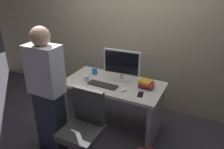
{
  "coord_description": "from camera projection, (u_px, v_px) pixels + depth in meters",
  "views": [
    {
      "loc": [
        1.24,
        -2.56,
        2.13
      ],
      "look_at": [
        0.0,
        -0.05,
        0.87
      ],
      "focal_mm": 35.78,
      "sensor_mm": 36.0,
      "label": 1
    }
  ],
  "objects": [
    {
      "name": "ground_plane",
      "position": [
        113.0,
        124.0,
        3.47
      ],
      "size": [
        9.0,
        9.0,
        0.0
      ],
      "primitive_type": "plane",
      "color": "#3D3842"
    },
    {
      "name": "wall_back",
      "position": [
        137.0,
        18.0,
        3.53
      ],
      "size": [
        6.4,
        0.1,
        3.0
      ],
      "primitive_type": "cube",
      "color": "tan",
      "rests_on": "ground"
    },
    {
      "name": "desk",
      "position": [
        114.0,
        97.0,
        3.26
      ],
      "size": [
        1.41,
        0.72,
        0.72
      ],
      "color": "beige",
      "rests_on": "ground"
    },
    {
      "name": "office_chair",
      "position": [
        84.0,
        132.0,
        2.64
      ],
      "size": [
        0.52,
        0.52,
        0.94
      ],
      "color": "black",
      "rests_on": "ground"
    },
    {
      "name": "person_at_desk",
      "position": [
        48.0,
        93.0,
        2.66
      ],
      "size": [
        0.4,
        0.24,
        1.64
      ],
      "color": "#262838",
      "rests_on": "ground"
    },
    {
      "name": "monitor",
      "position": [
        122.0,
        64.0,
        3.15
      ],
      "size": [
        0.54,
        0.15,
        0.46
      ],
      "color": "silver",
      "rests_on": "desk"
    },
    {
      "name": "keyboard",
      "position": [
        103.0,
        85.0,
        3.09
      ],
      "size": [
        0.43,
        0.15,
        0.02
      ],
      "primitive_type": "cube",
      "rotation": [
        0.0,
        0.0,
        -0.04
      ],
      "color": "#262626",
      "rests_on": "desk"
    },
    {
      "name": "mouse",
      "position": [
        124.0,
        90.0,
        2.94
      ],
      "size": [
        0.06,
        0.1,
        0.03
      ],
      "primitive_type": "ellipsoid",
      "color": "white",
      "rests_on": "desk"
    },
    {
      "name": "cup_near_keyboard",
      "position": [
        86.0,
        78.0,
        3.2
      ],
      "size": [
        0.08,
        0.08,
        0.09
      ],
      "primitive_type": "cylinder",
      "color": "silver",
      "rests_on": "desk"
    },
    {
      "name": "cup_by_monitor",
      "position": [
        95.0,
        71.0,
        3.43
      ],
      "size": [
        0.08,
        0.08,
        0.1
      ],
      "primitive_type": "cylinder",
      "color": "#3372B2",
      "rests_on": "desk"
    },
    {
      "name": "book_stack",
      "position": [
        146.0,
        84.0,
        3.01
      ],
      "size": [
        0.22,
        0.18,
        0.11
      ],
      "color": "#594C72",
      "rests_on": "desk"
    },
    {
      "name": "cell_phone",
      "position": [
        140.0,
        94.0,
        2.86
      ],
      "size": [
        0.1,
        0.16,
        0.01
      ],
      "primitive_type": "cube",
      "rotation": [
        0.0,
        0.0,
        0.2
      ],
      "color": "black",
      "rests_on": "desk"
    }
  ]
}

